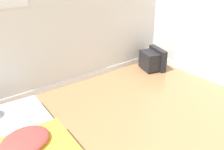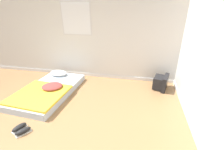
{
  "view_description": "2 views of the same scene",
  "coord_description": "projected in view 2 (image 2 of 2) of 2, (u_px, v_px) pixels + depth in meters",
  "views": [
    {
      "loc": [
        -0.82,
        -0.48,
        1.88
      ],
      "look_at": [
        1.02,
        1.88,
        0.48
      ],
      "focal_mm": 40.0,
      "sensor_mm": 36.0,
      "label": 1
    },
    {
      "loc": [
        1.8,
        -1.31,
        2.09
      ],
      "look_at": [
        1.13,
        2.12,
        0.45
      ],
      "focal_mm": 24.0,
      "sensor_mm": 36.0,
      "label": 2
    }
  ],
  "objects": [
    {
      "name": "ground_plane",
      "position": [
        16.0,
        150.0,
        2.37
      ],
      "size": [
        20.0,
        20.0,
        0.0
      ],
      "primitive_type": "plane",
      "color": "#997047"
    },
    {
      "name": "wall_back",
      "position": [
        79.0,
        35.0,
        4.39
      ],
      "size": [
        8.09,
        0.08,
        2.6
      ],
      "color": "silver",
      "rests_on": "ground_plane"
    },
    {
      "name": "mattress_bed",
      "position": [
        49.0,
        90.0,
        3.85
      ],
      "size": [
        1.24,
        1.98,
        0.3
      ],
      "color": "silver",
      "rests_on": "ground_plane"
    },
    {
      "name": "crt_tv",
      "position": [
        161.0,
        82.0,
        4.04
      ],
      "size": [
        0.45,
        0.52,
        0.4
      ],
      "color": "black",
      "rests_on": "ground_plane"
    },
    {
      "name": "sneaker_pair",
      "position": [
        21.0,
        129.0,
        2.7
      ],
      "size": [
        0.35,
        0.35,
        0.1
      ],
      "color": "silver",
      "rests_on": "ground_plane"
    }
  ]
}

